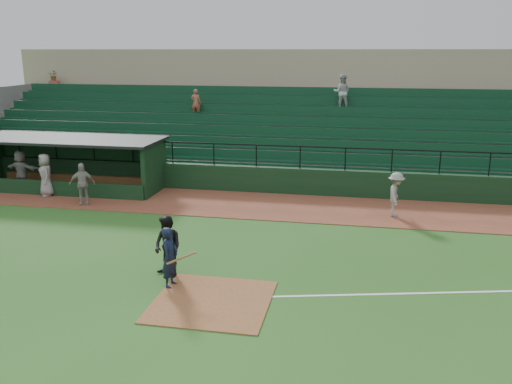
# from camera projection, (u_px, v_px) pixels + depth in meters

# --- Properties ---
(ground) EXTENTS (90.00, 90.00, 0.00)m
(ground) POSITION_uv_depth(u_px,v_px,m) (222.00, 286.00, 14.92)
(ground) COLOR #26561C
(ground) RESTS_ON ground
(warning_track) EXTENTS (40.00, 4.00, 0.03)m
(warning_track) POSITION_uv_depth(u_px,v_px,m) (270.00, 206.00, 22.51)
(warning_track) COLOR brown
(warning_track) RESTS_ON ground
(home_plate_dirt) EXTENTS (3.00, 3.00, 0.03)m
(home_plate_dirt) POSITION_uv_depth(u_px,v_px,m) (212.00, 301.00, 13.97)
(home_plate_dirt) COLOR brown
(home_plate_dirt) RESTS_ON ground
(stadium_structure) EXTENTS (38.00, 13.08, 6.40)m
(stadium_structure) POSITION_uv_depth(u_px,v_px,m) (295.00, 125.00, 29.95)
(stadium_structure) COLOR black
(stadium_structure) RESTS_ON ground
(dugout) EXTENTS (8.90, 3.20, 2.42)m
(dugout) POSITION_uv_depth(u_px,v_px,m) (73.00, 159.00, 25.45)
(dugout) COLOR black
(dugout) RESTS_ON ground
(batter_at_plate) EXTENTS (1.02, 0.70, 1.72)m
(batter_at_plate) POSITION_uv_depth(u_px,v_px,m) (170.00, 257.00, 14.66)
(batter_at_plate) COLOR black
(batter_at_plate) RESTS_ON ground
(umpire) EXTENTS (1.10, 1.01, 1.81)m
(umpire) POSITION_uv_depth(u_px,v_px,m) (168.00, 247.00, 15.32)
(umpire) COLOR black
(umpire) RESTS_ON ground
(runner) EXTENTS (0.74, 1.18, 1.75)m
(runner) POSITION_uv_depth(u_px,v_px,m) (396.00, 194.00, 20.89)
(runner) COLOR gray
(runner) RESTS_ON warning_track
(dugout_player_a) EXTENTS (1.13, 0.83, 1.78)m
(dugout_player_a) POSITION_uv_depth(u_px,v_px,m) (82.00, 184.00, 22.46)
(dugout_player_a) COLOR #9B9691
(dugout_player_a) RESTS_ON warning_track
(dugout_player_b) EXTENTS (1.07, 1.10, 1.90)m
(dugout_player_b) POSITION_uv_depth(u_px,v_px,m) (46.00, 175.00, 23.82)
(dugout_player_b) COLOR gray
(dugout_player_b) RESTS_ON warning_track
(dugout_player_c) EXTENTS (1.77, 0.70, 1.86)m
(dugout_player_c) POSITION_uv_depth(u_px,v_px,m) (21.00, 170.00, 24.90)
(dugout_player_c) COLOR #9B9791
(dugout_player_c) RESTS_ON warning_track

